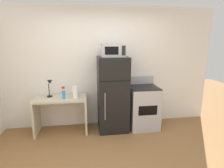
# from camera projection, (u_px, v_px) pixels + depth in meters

# --- Properties ---
(wall_back_white) EXTENTS (5.00, 0.10, 2.60)m
(wall_back_white) POSITION_uv_depth(u_px,v_px,m) (103.00, 68.00, 4.00)
(wall_back_white) COLOR white
(wall_back_white) RESTS_ON ground
(desk) EXTENTS (1.05, 0.54, 0.75)m
(desk) POSITION_uv_depth(u_px,v_px,m) (61.00, 108.00, 3.72)
(desk) COLOR beige
(desk) RESTS_ON ground
(desk_lamp) EXTENTS (0.14, 0.12, 0.35)m
(desk_lamp) POSITION_uv_depth(u_px,v_px,m) (50.00, 86.00, 3.65)
(desk_lamp) COLOR black
(desk_lamp) RESTS_ON desk
(paper_towel_roll) EXTENTS (0.11, 0.11, 0.24)m
(paper_towel_roll) POSITION_uv_depth(u_px,v_px,m) (76.00, 92.00, 3.60)
(paper_towel_roll) COLOR white
(paper_towel_roll) RESTS_ON desk
(spray_bottle) EXTENTS (0.06, 0.06, 0.25)m
(spray_bottle) POSITION_uv_depth(u_px,v_px,m) (64.00, 94.00, 3.58)
(spray_bottle) COLOR #2D8CEA
(spray_bottle) RESTS_ON desk
(coffee_mug) EXTENTS (0.08, 0.08, 0.09)m
(coffee_mug) POSITION_uv_depth(u_px,v_px,m) (76.00, 93.00, 3.79)
(coffee_mug) COLOR #338C66
(coffee_mug) RESTS_ON desk
(refrigerator) EXTENTS (0.62, 0.62, 1.57)m
(refrigerator) POSITION_uv_depth(u_px,v_px,m) (113.00, 94.00, 3.79)
(refrigerator) COLOR black
(refrigerator) RESTS_ON ground
(microwave) EXTENTS (0.46, 0.35, 0.26)m
(microwave) POSITION_uv_depth(u_px,v_px,m) (113.00, 50.00, 3.56)
(microwave) COLOR #B7B7BC
(microwave) RESTS_ON refrigerator
(oven_range) EXTENTS (0.62, 0.61, 1.10)m
(oven_range) POSITION_uv_depth(u_px,v_px,m) (143.00, 107.00, 3.95)
(oven_range) COLOR #B7B7BC
(oven_range) RESTS_ON ground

